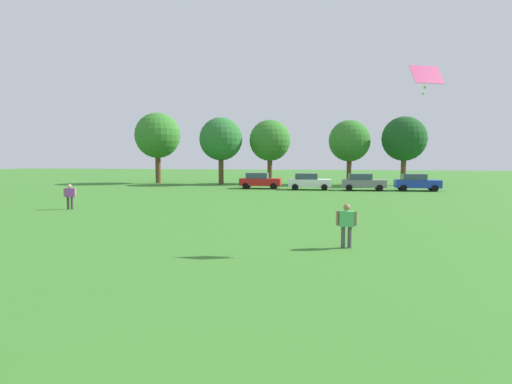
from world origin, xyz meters
TOP-DOWN VIEW (x-y plane):
  - ground_plane at (0.00, 30.00)m, footprint 160.00×160.00m
  - adult_bystander at (4.02, 15.25)m, footprint 0.79×0.32m
  - bystander_near_trees at (-13.07, 24.67)m, footprint 0.72×0.49m
  - kite at (6.83, 15.88)m, footprint 1.26×0.88m
  - parked_car_red_0 at (-3.72, 44.69)m, footprint 4.30×2.02m
  - parked_car_white_1 at (1.52, 43.89)m, footprint 4.30×2.02m
  - parked_car_gray_2 at (6.86, 43.80)m, footprint 4.30×2.02m
  - parked_car_blue_3 at (12.08, 44.12)m, footprint 4.30×2.02m
  - tree_far_left at (-17.87, 51.92)m, footprint 5.71×5.71m
  - tree_left at (-9.43, 50.92)m, footprint 5.20×5.20m
  - tree_center at (-3.70, 52.98)m, footprint 5.08×5.08m
  - tree_right at (5.95, 53.02)m, footprint 4.98×4.98m
  - tree_far_right at (12.10, 51.98)m, footprint 5.14×5.14m

SIDE VIEW (x-z plane):
  - ground_plane at x=0.00m, z-range 0.00..0.00m
  - parked_car_red_0 at x=-3.72m, z-range 0.02..1.70m
  - parked_car_white_1 at x=1.52m, z-range 0.02..1.70m
  - parked_car_gray_2 at x=6.86m, z-range 0.02..1.70m
  - parked_car_blue_3 at x=12.08m, z-range 0.02..1.70m
  - bystander_near_trees at x=-13.07m, z-range 0.15..1.78m
  - adult_bystander at x=4.02m, z-range 0.15..1.81m
  - tree_right at x=5.95m, z-range 1.36..9.12m
  - tree_center at x=-3.70m, z-range 1.39..9.30m
  - tree_far_right at x=12.10m, z-range 1.40..9.42m
  - tree_left at x=-9.43m, z-range 1.42..9.52m
  - tree_far_left at x=-17.87m, z-range 1.56..10.46m
  - kite at x=6.83m, z-range 5.80..6.90m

